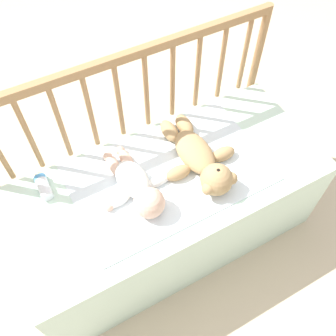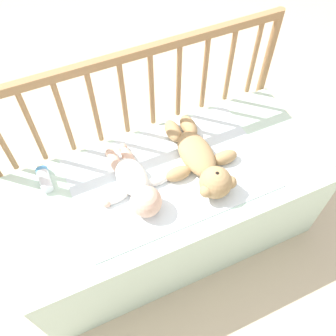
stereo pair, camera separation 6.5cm
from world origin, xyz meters
name	(u,v)px [view 2 (the right image)]	position (x,y,z in m)	size (l,w,h in m)	color
ground_plane	(169,231)	(0.00, 0.00, 0.00)	(12.00, 12.00, 0.00)	#C6B293
crib_mattress	(169,208)	(0.00, 0.00, 0.25)	(1.33, 0.59, 0.49)	silver
crib_rail	(138,102)	(0.00, 0.32, 0.64)	(1.33, 0.04, 0.91)	#997047
blanket	(170,173)	(0.01, 0.02, 0.50)	(0.81, 0.50, 0.01)	white
teddy_bear	(201,161)	(0.14, 0.00, 0.54)	(0.33, 0.46, 0.13)	tan
baby	(136,184)	(-0.14, 0.00, 0.54)	(0.31, 0.39, 0.12)	white
baby_bottle	(44,177)	(-0.47, 0.20, 0.52)	(0.05, 0.14, 0.05)	white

